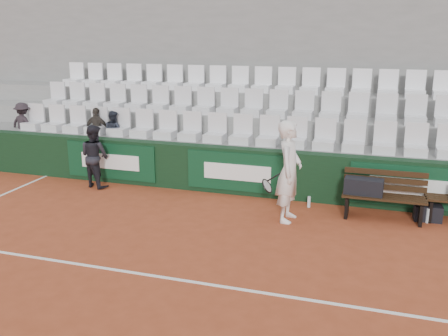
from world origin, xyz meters
TOP-DOWN VIEW (x-y plane):
  - ground at (0.00, 0.00)m, footprint 80.00×80.00m
  - court_baseline at (0.00, 0.00)m, footprint 18.00×0.06m
  - back_barrier at (0.07, 3.99)m, footprint 18.00×0.34m
  - grandstand_tier_front at (0.00, 4.62)m, footprint 18.00×0.95m
  - grandstand_tier_mid at (0.00, 5.58)m, footprint 18.00×0.95m
  - grandstand_tier_back at (0.00, 6.53)m, footprint 18.00×0.95m
  - grandstand_rear_wall at (0.00, 7.15)m, footprint 18.00×0.30m
  - seat_row_front at (0.00, 4.45)m, footprint 11.90×0.44m
  - seat_row_mid at (0.00, 5.40)m, footprint 11.90×0.44m
  - seat_row_back at (0.00, 6.35)m, footprint 11.90×0.44m
  - bench_left at (2.76, 3.33)m, footprint 1.50×0.56m
  - sports_bag_left at (2.39, 3.33)m, footprint 0.72×0.34m
  - sports_bag_ground at (3.56, 3.50)m, footprint 0.50×0.32m
  - water_bottle_near at (1.36, 3.56)m, footprint 0.06×0.06m
  - water_bottle_far at (3.55, 3.38)m, footprint 0.08×0.08m
  - tennis_player at (1.08, 2.76)m, footprint 0.74×0.70m
  - ball_kid at (-3.41, 3.51)m, footprint 0.81×0.72m
  - spectator_a at (-6.03, 4.50)m, footprint 0.74×0.46m
  - spectator_b at (-3.91, 4.50)m, footprint 0.64×0.30m
  - spectator_c at (-3.46, 4.50)m, footprint 0.61×0.55m

SIDE VIEW (x-z plane):
  - ground at x=0.00m, z-range 0.00..0.00m
  - court_baseline at x=0.00m, z-range 0.00..0.01m
  - water_bottle_near at x=1.36m, z-range 0.00..0.22m
  - water_bottle_far at x=3.55m, z-range 0.00..0.28m
  - sports_bag_ground at x=3.56m, z-range 0.00..0.30m
  - bench_left at x=2.76m, z-range 0.00..0.45m
  - grandstand_tier_front at x=0.00m, z-range 0.00..1.00m
  - back_barrier at x=0.07m, z-range 0.00..1.00m
  - sports_bag_left at x=2.39m, z-range 0.45..0.75m
  - ball_kid at x=-3.41m, z-range 0.00..1.41m
  - grandstand_tier_mid at x=0.00m, z-range 0.00..1.45m
  - tennis_player at x=1.08m, z-range 0.00..1.87m
  - grandstand_tier_back at x=0.00m, z-range 0.00..1.90m
  - seat_row_front at x=0.00m, z-range 1.00..1.63m
  - spectator_c at x=-3.46m, z-range 1.00..2.01m
  - spectator_b at x=-3.91m, z-range 1.00..2.07m
  - spectator_a at x=-6.03m, z-range 1.00..2.10m
  - seat_row_mid at x=0.00m, z-range 1.45..2.08m
  - grandstand_rear_wall at x=0.00m, z-range 0.00..4.40m
  - seat_row_back at x=0.00m, z-range 1.90..2.53m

